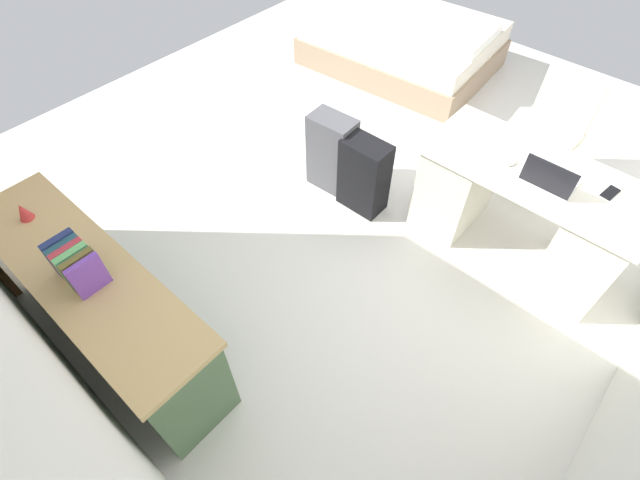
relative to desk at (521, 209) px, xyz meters
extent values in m
plane|color=silver|center=(1.13, 0.14, -0.39)|extent=(6.18, 6.18, 0.00)
cube|color=silver|center=(0.00, 0.00, 0.34)|extent=(1.44, 0.66, 0.04)
cube|color=beige|center=(-0.49, 0.00, -0.03)|extent=(0.40, 0.59, 0.72)
cube|color=beige|center=(0.49, 0.00, -0.03)|extent=(0.40, 0.59, 0.72)
cylinder|color=black|center=(0.20, -0.76, -0.37)|extent=(0.52, 0.52, 0.04)
cylinder|color=black|center=(0.20, -0.76, -0.18)|extent=(0.06, 0.06, 0.42)
cube|color=beige|center=(0.20, -0.76, 0.07)|extent=(0.49, 0.49, 0.08)
cube|color=beige|center=(0.19, -0.96, 0.33)|extent=(0.44, 0.09, 0.44)
cube|color=#4C6B47|center=(1.48, 2.35, -0.04)|extent=(1.76, 0.44, 0.70)
cube|color=tan|center=(1.48, 2.35, 0.33)|extent=(1.80, 0.48, 0.04)
cube|color=#415B3C|center=(1.09, 2.13, -0.20)|extent=(0.67, 0.01, 0.25)
cube|color=#415B3C|center=(1.88, 2.13, -0.20)|extent=(0.67, 0.01, 0.25)
cube|color=gray|center=(2.12, -1.64, -0.25)|extent=(2.00, 1.54, 0.28)
cube|color=silver|center=(2.12, -1.64, -0.01)|extent=(1.94, 1.48, 0.20)
cube|color=white|center=(1.46, -1.69, 0.14)|extent=(0.53, 0.72, 0.10)
cube|color=black|center=(1.08, 0.37, -0.08)|extent=(0.36, 0.22, 0.62)
cube|color=#4C4C51|center=(1.43, 0.35, -0.06)|extent=(0.37, 0.24, 0.66)
cube|color=silver|center=(-0.09, 0.06, 0.37)|extent=(0.31, 0.22, 0.02)
cube|color=black|center=(-0.09, 0.16, 0.47)|extent=(0.31, 0.01, 0.19)
ellipsoid|color=white|center=(0.17, 0.06, 0.37)|extent=(0.06, 0.10, 0.03)
cube|color=black|center=(-0.41, -0.09, 0.36)|extent=(0.09, 0.14, 0.01)
cube|color=purple|center=(1.31, 2.35, 0.46)|extent=(0.03, 0.17, 0.22)
cube|color=brown|center=(1.35, 2.35, 0.47)|extent=(0.03, 0.17, 0.23)
cube|color=#2E5C3F|center=(1.39, 2.35, 0.45)|extent=(0.03, 0.17, 0.20)
cube|color=#67BC6D|center=(1.43, 2.35, 0.45)|extent=(0.04, 0.17, 0.20)
cube|color=#B3333E|center=(1.47, 2.35, 0.45)|extent=(0.04, 0.17, 0.20)
cube|color=#244F5C|center=(1.51, 2.35, 0.45)|extent=(0.04, 0.17, 0.20)
cube|color=navy|center=(1.55, 2.35, 0.46)|extent=(0.04, 0.17, 0.21)
cone|color=red|center=(2.05, 2.35, 0.41)|extent=(0.08, 0.08, 0.11)
camera|label=1|loc=(-0.42, 2.58, 2.33)|focal=25.87mm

